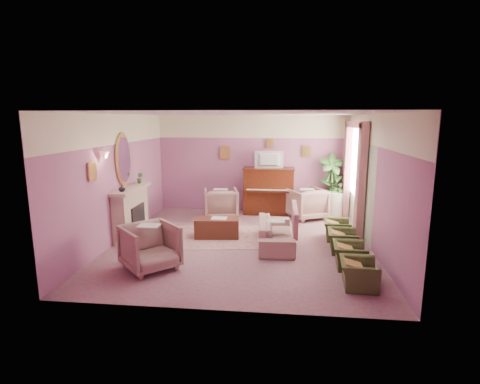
# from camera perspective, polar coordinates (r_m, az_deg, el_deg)

# --- Properties ---
(floor) EXTENTS (5.50, 6.00, 0.01)m
(floor) POSITION_cam_1_polar(r_m,az_deg,el_deg) (8.35, 0.21, -7.71)
(floor) COLOR #8C5D67
(floor) RESTS_ON ground
(ceiling) EXTENTS (5.50, 6.00, 0.01)m
(ceiling) POSITION_cam_1_polar(r_m,az_deg,el_deg) (7.91, 0.23, 11.87)
(ceiling) COLOR white
(ceiling) RESTS_ON wall_back
(wall_back) EXTENTS (5.50, 0.02, 2.80)m
(wall_back) POSITION_cam_1_polar(r_m,az_deg,el_deg) (10.97, 1.87, 4.32)
(wall_back) COLOR #885782
(wall_back) RESTS_ON floor
(wall_front) EXTENTS (5.50, 0.02, 2.80)m
(wall_front) POSITION_cam_1_polar(r_m,az_deg,el_deg) (5.10, -3.32, -3.60)
(wall_front) COLOR #885782
(wall_front) RESTS_ON floor
(wall_left) EXTENTS (0.02, 6.00, 2.80)m
(wall_left) POSITION_cam_1_polar(r_m,az_deg,el_deg) (8.73, -18.04, 2.04)
(wall_left) COLOR #885782
(wall_left) RESTS_ON floor
(wall_right) EXTENTS (0.02, 6.00, 2.80)m
(wall_right) POSITION_cam_1_polar(r_m,az_deg,el_deg) (8.20, 19.72, 1.37)
(wall_right) COLOR #885782
(wall_right) RESTS_ON floor
(picture_rail_band) EXTENTS (5.50, 0.01, 0.65)m
(picture_rail_band) POSITION_cam_1_polar(r_m,az_deg,el_deg) (10.89, 1.90, 9.94)
(picture_rail_band) COLOR #F2EDC1
(picture_rail_band) RESTS_ON wall_back
(stripe_panel) EXTENTS (0.01, 3.00, 2.15)m
(stripe_panel) POSITION_cam_1_polar(r_m,az_deg,el_deg) (9.50, 17.72, 0.76)
(stripe_panel) COLOR #ADBE9B
(stripe_panel) RESTS_ON wall_right
(fireplace_surround) EXTENTS (0.30, 1.40, 1.10)m
(fireplace_surround) POSITION_cam_1_polar(r_m,az_deg,el_deg) (9.02, -16.27, -3.11)
(fireplace_surround) COLOR #C7AC90
(fireplace_surround) RESTS_ON floor
(fireplace_inset) EXTENTS (0.18, 0.72, 0.68)m
(fireplace_inset) POSITION_cam_1_polar(r_m,az_deg,el_deg) (9.02, -15.63, -4.06)
(fireplace_inset) COLOR black
(fireplace_inset) RESTS_ON floor
(fire_ember) EXTENTS (0.06, 0.54, 0.10)m
(fire_ember) POSITION_cam_1_polar(r_m,az_deg,el_deg) (9.05, -15.33, -5.17)
(fire_ember) COLOR orange
(fire_ember) RESTS_ON floor
(mantel_shelf) EXTENTS (0.40, 1.55, 0.07)m
(mantel_shelf) POSITION_cam_1_polar(r_m,az_deg,el_deg) (8.89, -16.29, 0.45)
(mantel_shelf) COLOR #C7AC90
(mantel_shelf) RESTS_ON fireplace_surround
(hearth) EXTENTS (0.55, 1.50, 0.02)m
(hearth) POSITION_cam_1_polar(r_m,az_deg,el_deg) (9.09, -14.91, -6.45)
(hearth) COLOR #C7AC90
(hearth) RESTS_ON floor
(mirror_frame) EXTENTS (0.04, 0.72, 1.20)m
(mirror_frame) POSITION_cam_1_polar(r_m,az_deg,el_deg) (8.85, -17.37, 4.80)
(mirror_frame) COLOR gold
(mirror_frame) RESTS_ON wall_left
(mirror_glass) EXTENTS (0.01, 0.60, 1.06)m
(mirror_glass) POSITION_cam_1_polar(r_m,az_deg,el_deg) (8.84, -17.22, 4.80)
(mirror_glass) COLOR white
(mirror_glass) RESTS_ON wall_left
(sconce_shade) EXTENTS (0.20, 0.20, 0.16)m
(sconce_shade) POSITION_cam_1_polar(r_m,az_deg,el_deg) (7.85, -19.95, 5.22)
(sconce_shade) COLOR #DF7B6A
(sconce_shade) RESTS_ON wall_left
(piano) EXTENTS (1.40, 0.60, 1.30)m
(piano) POSITION_cam_1_polar(r_m,az_deg,el_deg) (10.74, 4.37, 0.10)
(piano) COLOR #481B0C
(piano) RESTS_ON floor
(piano_keyshelf) EXTENTS (1.30, 0.12, 0.06)m
(piano_keyshelf) POSITION_cam_1_polar(r_m,az_deg,el_deg) (10.39, 4.31, 0.11)
(piano_keyshelf) COLOR #481B0C
(piano_keyshelf) RESTS_ON piano
(piano_keys) EXTENTS (1.20, 0.08, 0.02)m
(piano_keys) POSITION_cam_1_polar(r_m,az_deg,el_deg) (10.38, 4.31, 0.33)
(piano_keys) COLOR white
(piano_keys) RESTS_ON piano
(piano_top) EXTENTS (1.45, 0.65, 0.04)m
(piano_top) POSITION_cam_1_polar(r_m,az_deg,el_deg) (10.64, 4.42, 3.59)
(piano_top) COLOR #481B0C
(piano_top) RESTS_ON piano
(television) EXTENTS (0.80, 0.12, 0.48)m
(television) POSITION_cam_1_polar(r_m,az_deg,el_deg) (10.56, 4.44, 5.12)
(television) COLOR black
(television) RESTS_ON piano
(print_back_left) EXTENTS (0.30, 0.03, 0.38)m
(print_back_left) POSITION_cam_1_polar(r_m,az_deg,el_deg) (10.99, -2.32, 6.00)
(print_back_left) COLOR gold
(print_back_left) RESTS_ON wall_back
(print_back_right) EXTENTS (0.26, 0.03, 0.34)m
(print_back_right) POSITION_cam_1_polar(r_m,az_deg,el_deg) (10.89, 10.07, 6.11)
(print_back_right) COLOR gold
(print_back_right) RESTS_ON wall_back
(print_back_mid) EXTENTS (0.22, 0.03, 0.26)m
(print_back_mid) POSITION_cam_1_polar(r_m,az_deg,el_deg) (10.85, 4.53, 7.40)
(print_back_mid) COLOR gold
(print_back_mid) RESTS_ON wall_back
(print_left_wall) EXTENTS (0.03, 0.28, 0.36)m
(print_left_wall) POSITION_cam_1_polar(r_m,az_deg,el_deg) (7.61, -21.57, 2.97)
(print_left_wall) COLOR gold
(print_left_wall) RESTS_ON wall_left
(window_blind) EXTENTS (0.03, 1.40, 1.80)m
(window_blind) POSITION_cam_1_polar(r_m,az_deg,el_deg) (9.65, 17.45, 4.68)
(window_blind) COLOR beige
(window_blind) RESTS_ON wall_right
(curtain_left) EXTENTS (0.16, 0.34, 2.60)m
(curtain_left) POSITION_cam_1_polar(r_m,az_deg,el_deg) (8.79, 17.92, 1.44)
(curtain_left) COLOR #B46A70
(curtain_left) RESTS_ON floor
(curtain_right) EXTENTS (0.16, 0.34, 2.60)m
(curtain_right) POSITION_cam_1_polar(r_m,az_deg,el_deg) (10.58, 15.95, 3.10)
(curtain_right) COLOR #B46A70
(curtain_right) RESTS_ON floor
(pelmet) EXTENTS (0.16, 2.20, 0.16)m
(pelmet) POSITION_cam_1_polar(r_m,az_deg,el_deg) (9.58, 17.27, 9.81)
(pelmet) COLOR #B46A70
(pelmet) RESTS_ON wall_right
(mantel_plant) EXTENTS (0.16, 0.16, 0.28)m
(mantel_plant) POSITION_cam_1_polar(r_m,az_deg,el_deg) (9.36, -15.01, 2.09)
(mantel_plant) COLOR #326828
(mantel_plant) RESTS_ON mantel_shelf
(mantel_vase) EXTENTS (0.16, 0.16, 0.16)m
(mantel_vase) POSITION_cam_1_polar(r_m,az_deg,el_deg) (8.41, -17.55, 0.56)
(mantel_vase) COLOR #F2EDC1
(mantel_vase) RESTS_ON mantel_shelf
(area_rug) EXTENTS (2.71, 2.10, 0.01)m
(area_rug) POSITION_cam_1_polar(r_m,az_deg,el_deg) (8.75, -2.98, -6.80)
(area_rug) COLOR #AD7973
(area_rug) RESTS_ON floor
(coffee_table) EXTENTS (1.04, 0.59, 0.45)m
(coffee_table) POSITION_cam_1_polar(r_m,az_deg,el_deg) (8.67, -3.50, -5.46)
(coffee_table) COLOR #522818
(coffee_table) RESTS_ON floor
(table_paper) EXTENTS (0.35, 0.28, 0.01)m
(table_paper) POSITION_cam_1_polar(r_m,az_deg,el_deg) (8.60, -3.19, -4.00)
(table_paper) COLOR silver
(table_paper) RESTS_ON coffee_table
(sofa) EXTENTS (0.62, 1.86, 0.75)m
(sofa) POSITION_cam_1_polar(r_m,az_deg,el_deg) (8.14, 5.47, -5.50)
(sofa) COLOR tan
(sofa) RESTS_ON floor
(sofa_throw) EXTENTS (0.09, 1.41, 0.52)m
(sofa_throw) POSITION_cam_1_polar(r_m,az_deg,el_deg) (8.09, 8.35, -4.03)
(sofa_throw) COLOR #B46A70
(sofa_throw) RESTS_ON sofa
(floral_armchair_left) EXTENTS (0.88, 0.88, 0.92)m
(floral_armchair_left) POSITION_cam_1_polar(r_m,az_deg,el_deg) (10.21, -2.94, -1.55)
(floral_armchair_left) COLOR tan
(floral_armchair_left) RESTS_ON floor
(floral_armchair_right) EXTENTS (0.88, 0.88, 0.92)m
(floral_armchair_right) POSITION_cam_1_polar(r_m,az_deg,el_deg) (10.38, 10.16, -1.51)
(floral_armchair_right) COLOR tan
(floral_armchair_right) RESTS_ON floor
(floral_armchair_front) EXTENTS (0.88, 0.88, 0.92)m
(floral_armchair_front) POSITION_cam_1_polar(r_m,az_deg,el_deg) (7.01, -13.55, -7.81)
(floral_armchair_front) COLOR tan
(floral_armchair_front) RESTS_ON floor
(olive_chair_a) EXTENTS (0.48, 0.68, 0.59)m
(olive_chair_a) POSITION_cam_1_polar(r_m,az_deg,el_deg) (6.49, 17.62, -11.14)
(olive_chair_a) COLOR #455226
(olive_chair_a) RESTS_ON floor
(olive_chair_b) EXTENTS (0.48, 0.68, 0.59)m
(olive_chair_b) POSITION_cam_1_polar(r_m,az_deg,el_deg) (7.24, 16.36, -8.71)
(olive_chair_b) COLOR #455226
(olive_chair_b) RESTS_ON floor
(olive_chair_c) EXTENTS (0.48, 0.68, 0.59)m
(olive_chair_c) POSITION_cam_1_polar(r_m,az_deg,el_deg) (8.01, 15.35, -6.74)
(olive_chair_c) COLOR #455226
(olive_chair_c) RESTS_ON floor
(olive_chair_d) EXTENTS (0.48, 0.68, 0.59)m
(olive_chair_d) POSITION_cam_1_polar(r_m,az_deg,el_deg) (8.78, 14.53, -5.12)
(olive_chair_d) COLOR #455226
(olive_chair_d) RESTS_ON floor
(side_table) EXTENTS (0.52, 0.52, 0.70)m
(side_table) POSITION_cam_1_polar(r_m,az_deg,el_deg) (10.75, 14.19, -1.84)
(side_table) COLOR beige
(side_table) RESTS_ON floor
(side_plant_big) EXTENTS (0.30, 0.30, 0.34)m
(side_plant_big) POSITION_cam_1_polar(r_m,az_deg,el_deg) (10.65, 14.33, 0.89)
(side_plant_big) COLOR #326828
(side_plant_big) RESTS_ON side_table
(side_plant_small) EXTENTS (0.16, 0.16, 0.28)m
(side_plant_small) POSITION_cam_1_polar(r_m,az_deg,el_deg) (10.58, 15.03, 0.62)
(side_plant_small) COLOR #326828
(side_plant_small) RESTS_ON side_table
(palm_pot) EXTENTS (0.34, 0.34, 0.34)m
(palm_pot) POSITION_cam_1_polar(r_m,az_deg,el_deg) (10.85, 13.52, -2.67)
(palm_pot) COLOR brown
(palm_pot) RESTS_ON floor
(palm_plant) EXTENTS (0.76, 0.76, 1.44)m
(palm_plant) POSITION_cam_1_polar(r_m,az_deg,el_deg) (10.68, 13.74, 1.98)
(palm_plant) COLOR #326828
(palm_plant) RESTS_ON palm_pot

